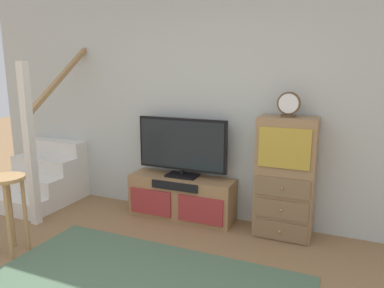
{
  "coord_description": "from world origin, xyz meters",
  "views": [
    {
      "loc": [
        1.38,
        -1.41,
        1.72
      ],
      "look_at": [
        0.06,
        1.66,
        1.02
      ],
      "focal_mm": 33.56,
      "sensor_mm": 36.0,
      "label": 1
    }
  ],
  "objects_px": {
    "media_console": "(181,197)",
    "side_cabinet": "(285,178)",
    "desk_clock": "(289,105)",
    "television": "(182,146)",
    "bar_stool_near": "(8,197)"
  },
  "relations": [
    {
      "from": "media_console",
      "to": "side_cabinet",
      "type": "relative_size",
      "value": 0.99
    },
    {
      "from": "media_console",
      "to": "desk_clock",
      "type": "xyz_separation_m",
      "value": [
        1.17,
        -0.0,
        1.13
      ]
    },
    {
      "from": "television",
      "to": "desk_clock",
      "type": "bearing_deg",
      "value": -1.41
    },
    {
      "from": "side_cabinet",
      "to": "desk_clock",
      "type": "xyz_separation_m",
      "value": [
        -0.0,
        -0.01,
        0.75
      ]
    },
    {
      "from": "media_console",
      "to": "television",
      "type": "relative_size",
      "value": 1.16
    },
    {
      "from": "side_cabinet",
      "to": "desk_clock",
      "type": "height_order",
      "value": "desk_clock"
    },
    {
      "from": "media_console",
      "to": "desk_clock",
      "type": "height_order",
      "value": "desk_clock"
    },
    {
      "from": "side_cabinet",
      "to": "television",
      "type": "bearing_deg",
      "value": 179.33
    },
    {
      "from": "media_console",
      "to": "bar_stool_near",
      "type": "height_order",
      "value": "bar_stool_near"
    },
    {
      "from": "media_console",
      "to": "television",
      "type": "xyz_separation_m",
      "value": [
        -0.0,
        0.02,
        0.61
      ]
    },
    {
      "from": "desk_clock",
      "to": "bar_stool_near",
      "type": "relative_size",
      "value": 0.33
    },
    {
      "from": "media_console",
      "to": "side_cabinet",
      "type": "height_order",
      "value": "side_cabinet"
    },
    {
      "from": "television",
      "to": "bar_stool_near",
      "type": "distance_m",
      "value": 1.83
    },
    {
      "from": "media_console",
      "to": "television",
      "type": "height_order",
      "value": "television"
    },
    {
      "from": "television",
      "to": "desk_clock",
      "type": "height_order",
      "value": "desk_clock"
    }
  ]
}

